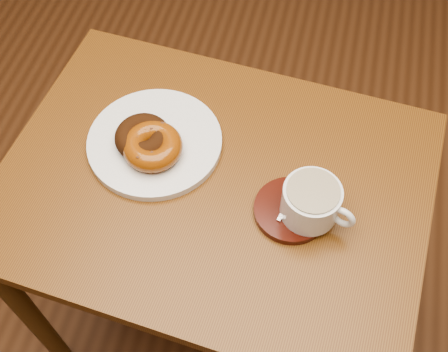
% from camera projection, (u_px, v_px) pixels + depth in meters
% --- Properties ---
extents(ground, '(6.00, 6.00, 0.00)m').
position_uv_depth(ground, '(195.00, 330.00, 1.62)').
color(ground, '#58331B').
rests_on(ground, ground).
extents(cafe_table, '(0.83, 0.65, 0.73)m').
position_uv_depth(cafe_table, '(214.00, 212.00, 1.12)').
color(cafe_table, brown).
rests_on(cafe_table, ground).
extents(donut_plate, '(0.34, 0.34, 0.02)m').
position_uv_depth(donut_plate, '(155.00, 142.00, 1.07)').
color(donut_plate, silver).
rests_on(donut_plate, cafe_table).
extents(donut_cinnamon, '(0.12, 0.12, 0.04)m').
position_uv_depth(donut_cinnamon, '(143.00, 137.00, 1.04)').
color(donut_cinnamon, black).
rests_on(donut_cinnamon, donut_plate).
extents(donut_caramel, '(0.13, 0.13, 0.04)m').
position_uv_depth(donut_caramel, '(153.00, 146.00, 1.02)').
color(donut_caramel, '#84410E').
rests_on(donut_caramel, donut_plate).
extents(saucer, '(0.17, 0.17, 0.01)m').
position_uv_depth(saucer, '(291.00, 210.00, 0.98)').
color(saucer, '#370E07').
rests_on(saucer, cafe_table).
extents(coffee_cup, '(0.13, 0.10, 0.07)m').
position_uv_depth(coffee_cup, '(312.00, 202.00, 0.94)').
color(coffee_cup, silver).
rests_on(coffee_cup, saucer).
extents(teaspoon, '(0.04, 0.11, 0.01)m').
position_uv_depth(teaspoon, '(298.00, 184.00, 1.00)').
color(teaspoon, silver).
rests_on(teaspoon, saucer).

